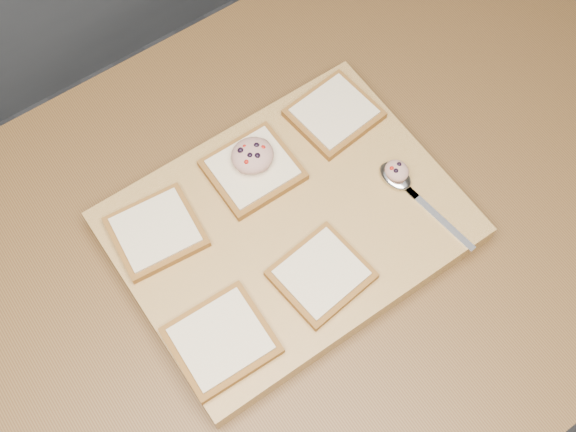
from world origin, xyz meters
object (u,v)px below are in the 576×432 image
Objects in this scene: spoon at (402,182)px; bread_far_center at (253,170)px; cutting_board at (288,227)px; tuna_salad_dollop at (252,155)px.

bread_far_center is at bearing 140.18° from spoon.
cutting_board is 0.17m from spoon.
bread_far_center reaches higher than cutting_board.
cutting_board is 7.50× the size of tuna_salad_dollop.
spoon is at bearing -14.73° from cutting_board.
bread_far_center is at bearing 88.11° from cutting_board.
spoon is at bearing -42.54° from tuna_salad_dollop.
tuna_salad_dollop is 0.21m from spoon.
spoon is (0.16, -0.13, -0.00)m from bread_far_center.
cutting_board is at bearing -91.89° from bread_far_center.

